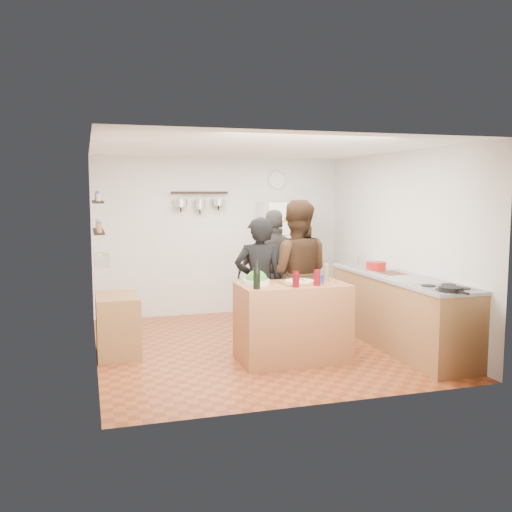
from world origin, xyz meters
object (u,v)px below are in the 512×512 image
object	(u,v)px
person_left	(259,284)
person_back	(275,274)
fridge	(283,258)
wall_clock	(277,180)
red_bowl	(376,266)
salt_canister	(321,279)
prep_island	(292,322)
skillet	(451,289)
side_table	(118,325)
person_center	(296,274)
salad_bowl	(257,282)
pepper_mill	(327,274)
counter_run	(399,312)
wine_bottle	(257,278)

from	to	relation	value
person_left	person_back	size ratio (longest dim) A/B	0.96
fridge	wall_clock	world-z (taller)	wall_clock
person_left	red_bowl	xyz separation A→B (m)	(1.70, 0.19, 0.14)
salt_canister	red_bowl	distance (m)	1.41
prep_island	fridge	xyz separation A→B (m)	(0.75, 2.46, 0.45)
person_left	person_back	world-z (taller)	person_back
person_left	red_bowl	world-z (taller)	person_left
salt_canister	skillet	world-z (taller)	salt_canister
fridge	side_table	xyz separation A→B (m)	(-2.69, -1.62, -0.54)
salt_canister	person_back	bearing A→B (deg)	98.28
prep_island	person_center	bearing A→B (deg)	66.07
salad_bowl	person_center	size ratio (longest dim) A/B	0.16
pepper_mill	red_bowl	xyz separation A→B (m)	(1.00, 0.64, -0.02)
salad_bowl	person_center	bearing A→B (deg)	37.55
pepper_mill	person_center	world-z (taller)	person_center
salad_bowl	person_left	size ratio (longest dim) A/B	0.18
person_center	wall_clock	size ratio (longest dim) A/B	6.22
person_center	salad_bowl	bearing A→B (deg)	57.31
counter_run	wine_bottle	bearing A→B (deg)	-169.20
salad_bowl	person_left	distance (m)	0.49
prep_island	pepper_mill	distance (m)	0.70
skillet	prep_island	bearing A→B (deg)	143.89
person_center	wall_clock	xyz separation A→B (m)	(0.50, 2.23, 1.22)
red_bowl	counter_run	bearing A→B (deg)	-84.64
skillet	wall_clock	xyz separation A→B (m)	(-0.65, 3.81, 1.20)
wall_clock	side_table	size ratio (longest dim) A/B	0.37
person_left	person_center	bearing A→B (deg)	-159.17
fridge	salad_bowl	bearing A→B (deg)	-115.90
fridge	side_table	size ratio (longest dim) A/B	2.25
skillet	side_table	size ratio (longest dim) A/B	0.33
wine_bottle	person_center	bearing A→B (deg)	46.29
red_bowl	side_table	size ratio (longest dim) A/B	0.33
pepper_mill	salad_bowl	bearing A→B (deg)	180.00
salad_bowl	wall_clock	world-z (taller)	wall_clock
wine_bottle	salt_canister	world-z (taller)	wine_bottle
fridge	person_left	bearing A→B (deg)	-117.06
fridge	skillet	bearing A→B (deg)	-79.43
salad_bowl	counter_run	bearing A→B (deg)	3.33
skillet	salad_bowl	bearing A→B (deg)	149.52
salad_bowl	person_left	xyz separation A→B (m)	(0.17, 0.45, -0.11)
wine_bottle	red_bowl	xyz separation A→B (m)	(1.95, 0.91, -0.05)
person_center	person_back	xyz separation A→B (m)	(-0.12, 0.46, -0.07)
side_table	red_bowl	bearing A→B (deg)	-2.44
salad_bowl	salt_canister	world-z (taller)	salt_canister
person_center	counter_run	bearing A→B (deg)	-178.16
skillet	wine_bottle	bearing A→B (deg)	157.13
person_back	fridge	size ratio (longest dim) A/B	0.96
red_bowl	person_back	bearing A→B (deg)	165.72
person_left	counter_run	distance (m)	1.83
person_left	salad_bowl	bearing A→B (deg)	82.74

